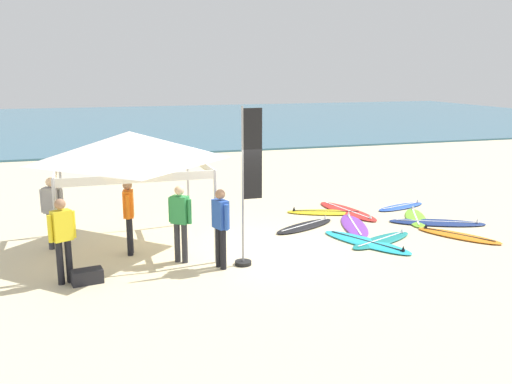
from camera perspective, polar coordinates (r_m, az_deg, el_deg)
The scene contains 20 objects.
ground_plane at distance 12.78m, azimuth -0.27°, elevation -6.24°, with size 80.00×80.00×0.00m, color beige.
sea at distance 45.29m, azimuth -12.89°, elevation 7.09°, with size 80.00×36.00×0.10m, color #386B84.
canopy_tent at distance 12.91m, azimuth -12.93°, elevation 4.55°, with size 3.34×3.34×2.75m.
surfboard_lime at distance 16.19m, azimuth 16.17°, elevation -2.55°, with size 1.41×2.04×0.19m.
surfboard_orange at distance 14.80m, azimuth 20.19°, elevation -4.24°, with size 1.61×2.10×0.19m.
surfboard_yellow at distance 16.26m, azimuth 7.17°, elevation -2.08°, with size 2.32×1.37×0.19m.
surfboard_purple at distance 15.01m, azimuth 10.12°, elevation -3.42°, with size 1.26×2.36×0.19m.
surfboard_cyan at distance 13.64m, azimuth 11.35°, elevation -5.11°, with size 1.68×2.56×0.19m.
surfboard_black at distance 14.78m, azimuth 5.08°, elevation -3.52°, with size 2.11×1.41×0.19m.
surfboard_teal at distance 13.88m, azimuth 12.86°, elevation -4.87°, with size 2.15×1.36×0.19m.
surfboard_red at distance 16.47m, azimuth 9.44°, elevation -1.96°, with size 1.15×2.64×0.19m.
surfboard_navy at distance 15.85m, azimuth 18.24°, elevation -3.01°, with size 2.62×1.71×0.19m.
surfboard_blue at distance 17.36m, azimuth 14.78°, elevation -1.46°, with size 1.90×1.00×0.19m.
person_blue at distance 11.52m, azimuth -3.68°, elevation -3.22°, with size 0.32×0.53×1.71m.
person_yellow at distance 11.32m, azimuth -19.38°, elevation -4.22°, with size 0.51×0.35×1.71m.
person_grey at distance 13.54m, azimuth -20.31°, elevation -1.59°, with size 0.52×0.34×1.71m.
person_orange at distance 12.69m, azimuth -13.03°, elevation -2.04°, with size 0.27×0.55×1.71m.
person_green at distance 11.97m, azimuth -7.85°, elevation -2.72°, with size 0.45×0.40×1.71m.
banner_flag at distance 11.58m, azimuth -0.83°, elevation -0.13°, with size 0.60×0.36×3.40m.
gear_bag_near_tent at distance 11.45m, azimuth -17.07°, elevation -8.34°, with size 0.60×0.32×0.28m, color #232328.
Camera 1 is at (-3.55, -11.56, 4.12)m, focal length 38.68 mm.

